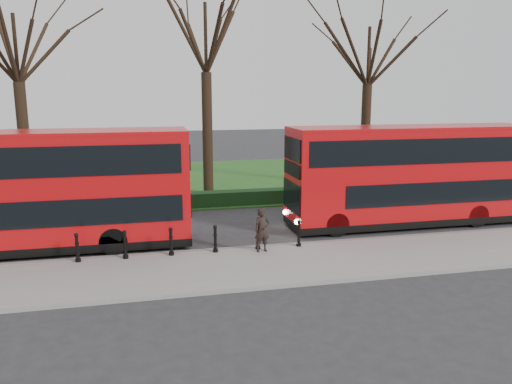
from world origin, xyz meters
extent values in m
plane|color=#28282B|center=(0.00, 0.00, 0.00)|extent=(120.00, 120.00, 0.00)
cube|color=gray|center=(0.00, -3.00, 0.07)|extent=(60.00, 4.00, 0.15)
cube|color=slate|center=(0.00, -1.00, 0.07)|extent=(60.00, 0.25, 0.16)
cube|color=#1E4E1A|center=(0.00, 15.00, 0.03)|extent=(60.00, 18.00, 0.06)
cube|color=black|center=(0.00, 6.80, 0.40)|extent=(60.00, 0.90, 0.80)
cube|color=yellow|center=(0.00, -0.70, 0.01)|extent=(60.00, 0.10, 0.01)
cube|color=yellow|center=(0.00, -0.50, 0.01)|extent=(60.00, 0.10, 0.01)
cylinder|color=black|center=(-8.00, 10.00, 3.29)|extent=(0.60, 0.60, 6.58)
cylinder|color=black|center=(2.00, 10.00, 3.58)|extent=(0.60, 0.60, 7.16)
cylinder|color=black|center=(12.00, 10.00, 3.25)|extent=(0.60, 0.60, 6.49)
cylinder|color=black|center=(-4.17, -1.35, 0.65)|extent=(0.15, 0.15, 1.00)
cylinder|color=black|center=(-2.53, -1.35, 0.65)|extent=(0.15, 0.15, 1.00)
cylinder|color=black|center=(-0.89, -1.35, 0.65)|extent=(0.15, 0.15, 1.00)
cylinder|color=black|center=(0.75, -1.35, 0.65)|extent=(0.15, 0.15, 1.00)
cylinder|color=black|center=(2.39, -1.35, 0.65)|extent=(0.15, 0.15, 1.00)
cylinder|color=black|center=(4.03, -1.35, 0.65)|extent=(0.15, 0.15, 1.00)
cube|color=#B70B0F|center=(-5.83, 0.82, 2.50)|extent=(11.57, 2.63, 4.26)
cube|color=black|center=(-5.83, 0.82, 0.32)|extent=(11.59, 2.65, 0.32)
cube|color=black|center=(-4.99, -0.50, 1.73)|extent=(9.25, 0.04, 1.00)
cube|color=black|center=(-5.83, -0.50, 3.63)|extent=(10.93, 0.04, 1.10)
cylinder|color=black|center=(-2.99, -0.33, 0.53)|extent=(1.05, 0.32, 1.05)
cylinder|color=black|center=(-2.99, 1.98, 0.53)|extent=(1.05, 0.32, 1.05)
cube|color=#B70B0F|center=(10.20, 1.19, 2.45)|extent=(11.36, 2.58, 4.18)
cube|color=black|center=(10.20, 1.19, 0.31)|extent=(11.38, 2.60, 0.31)
cube|color=black|center=(11.03, -0.11, 1.70)|extent=(9.09, 0.04, 0.98)
cube|color=black|center=(10.20, -0.11, 3.56)|extent=(10.74, 0.04, 1.08)
cube|color=black|center=(4.50, 1.19, 2.79)|extent=(0.06, 2.27, 0.57)
cylinder|color=black|center=(6.17, 0.05, 0.52)|extent=(1.03, 0.31, 1.03)
cylinder|color=black|center=(6.17, 2.33, 0.52)|extent=(1.03, 0.31, 1.03)
cylinder|color=black|center=(12.99, 0.05, 0.52)|extent=(1.03, 0.31, 1.03)
cylinder|color=black|center=(12.99, 2.33, 0.52)|extent=(1.03, 0.31, 1.03)
imported|color=black|center=(2.48, -1.67, 0.98)|extent=(0.66, 0.49, 1.66)
camera|label=1|loc=(-1.78, -19.20, 6.10)|focal=35.00mm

